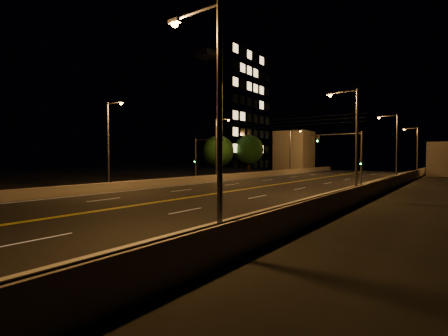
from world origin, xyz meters
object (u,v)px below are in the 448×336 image
Objects in this scene: streetlight_1 at (353,136)px; tree_1 at (249,150)px; traffic_signal_left at (201,155)px; building_tower at (206,115)px; streetlight_4 at (110,140)px; tree_0 at (218,151)px; streetlight_0 at (213,109)px; streetlight_3 at (416,148)px; traffic_signal_right at (350,154)px; streetlight_6 at (291,148)px; streetlight_5 at (218,145)px; streetlight_2 at (395,144)px.

tree_1 is at bearing 135.68° from streetlight_1.
traffic_signal_left is 0.22× the size of building_tower.
tree_1 is (-4.42, 33.18, -0.39)m from streetlight_4.
tree_0 is (-5.54, 10.83, 0.69)m from traffic_signal_left.
building_tower is 19.84m from tree_0.
streetlight_3 is (0.00, 60.55, 0.00)m from streetlight_0.
streetlight_3 is (0.00, 42.33, 0.00)m from streetlight_1.
tree_1 is at bearing 120.74° from streetlight_0.
traffic_signal_left is (1.14, 12.83, -1.45)m from streetlight_4.
streetlight_0 reaches higher than traffic_signal_left.
streetlight_3 is at bearing 87.64° from traffic_signal_right.
traffic_signal_left is at bearing -118.45° from streetlight_3.
streetlight_1 is 40.84m from streetlight_6.
tree_1 is at bearing 97.58° from streetlight_4.
streetlight_1 is 1.52× the size of traffic_signal_right.
traffic_signal_left is (1.14, -4.95, -1.45)m from streetlight_5.
streetlight_4 is 23.71m from traffic_signal_right.
traffic_signal_right is 26.61m from tree_0.
tree_0 is at bearing -89.91° from tree_1.
streetlight_0 is 23.20m from traffic_signal_right.
tree_0 is (12.99, -12.49, -8.29)m from building_tower.
traffic_signal_right is (19.89, -29.88, -1.45)m from streetlight_6.
traffic_signal_right is 1.00× the size of traffic_signal_left.
tree_1 is at bearing -146.52° from streetlight_3.
tree_1 is at bearing 167.49° from streetlight_2.
streetlight_4 is 42.71m from streetlight_6.
streetlight_5 and streetlight_6 have the same top height.
streetlight_4 is at bearing -159.66° from streetlight_1.
traffic_signal_right is 18.75m from traffic_signal_left.
streetlight_5 is (-21.43, 9.84, 0.00)m from streetlight_1.
streetlight_1 is (0.00, 18.22, 0.00)m from streetlight_0.
building_tower is (-38.83, 46.43, 7.54)m from streetlight_0.
streetlight_1 and streetlight_4 have the same top height.
streetlight_4 reaches higher than traffic_signal_right.
building_tower is at bearing -160.01° from streetlight_3.
streetlight_2 is at bearing 35.78° from traffic_signal_left.
tree_0 is (-25.83, 15.71, -0.75)m from streetlight_1.
streetlight_0 is at bearing -48.71° from traffic_signal_left.
streetlight_2 and streetlight_4 have the same top height.
tree_0 is at bearing -171.65° from streetlight_2.
streetlight_4 is at bearing -127.98° from streetlight_2.
streetlight_4 is 0.34× the size of building_tower.
streetlight_2 is at bearing -12.51° from tree_1.
streetlight_2 is at bearing 90.00° from streetlight_0.
traffic_signal_left is 0.77× the size of tree_1.
streetlight_3 is 1.52× the size of traffic_signal_left.
streetlight_4 is (-21.43, -7.95, 0.00)m from streetlight_1.
streetlight_1 is 1.00× the size of streetlight_2.
streetlight_4 is 1.18× the size of tree_1.
traffic_signal_right is at bearing 93.82° from streetlight_0.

